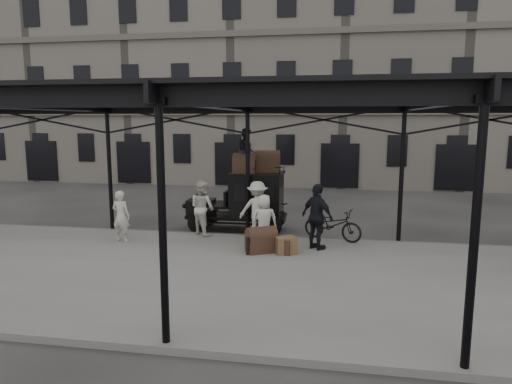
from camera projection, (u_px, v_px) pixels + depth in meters
The scene contains 18 objects.
ground at pixel (236, 255), 13.78m from camera, with size 120.00×120.00×0.00m, color #383533.
platform at pixel (219, 275), 11.82m from camera, with size 28.00×8.00×0.15m, color slate.
canopy at pixel (220, 98), 11.38m from camera, with size 22.50×9.00×4.74m.
building_frontage at pixel (292, 75), 30.20m from camera, with size 64.00×8.00×14.00m, color slate.
taxi at pixel (248, 199), 16.60m from camera, with size 3.65×1.55×2.18m.
porter_left at pixel (121, 216), 14.67m from camera, with size 0.61×0.40×1.67m, color beige.
porter_midleft at pixel (202, 208), 15.57m from camera, with size 0.91×0.71×1.88m, color beige.
porter_centre at pixel (264, 220), 14.19m from camera, with size 0.79×0.51×1.62m, color beige.
porter_official at pixel (317, 217), 13.76m from camera, with size 1.18×0.49×2.01m, color black.
porter_right at pixel (257, 209), 15.29m from camera, with size 1.22×0.70×1.88m, color beige.
bicycle at pixel (333, 225), 14.88m from camera, with size 0.69×1.97×1.04m, color black.
porter_roof at pixel (247, 151), 16.24m from camera, with size 0.77×0.60×1.58m, color black.
steamer_trunk_roof_near at pixel (245, 165), 16.17m from camera, with size 0.81×0.50×0.59m, color #462C20, non-canonical shape.
steamer_trunk_roof_far at pixel (267, 163), 16.48m from camera, with size 0.89×0.54×0.65m, color #462C20, non-canonical shape.
steamer_trunk_platform at pixel (261, 241), 13.56m from camera, with size 0.87×0.53×0.64m, color #462C20, non-canonical shape.
wicker_hamper at pixel (286, 245), 13.43m from camera, with size 0.60×0.45×0.50m, color olive.
suitcase_upright at pixel (290, 246), 13.43m from camera, with size 0.15×0.60×0.45m, color #462C20.
suitcase_flat at pixel (266, 238), 14.38m from camera, with size 0.60×0.15×0.40m, color #462C20.
Camera 1 is at (2.86, -13.01, 4.05)m, focal length 32.00 mm.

